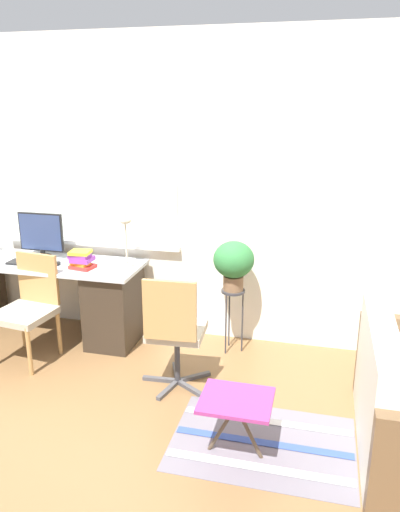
{
  "coord_description": "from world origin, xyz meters",
  "views": [
    {
      "loc": [
        1.68,
        -3.55,
        2.11
      ],
      "look_at": [
        0.76,
        0.15,
        0.93
      ],
      "focal_mm": 35.0,
      "sensor_mm": 36.0,
      "label": 1
    }
  ],
  "objects_px": {
    "plant_stand": "(233,300)",
    "folding_stool": "(236,403)",
    "desk_chair_wooden": "(28,306)",
    "keyboard": "(29,263)",
    "office_chair_swivel": "(175,330)",
    "desk_lamp": "(126,232)",
    "mouse": "(58,263)",
    "monitor": "(41,235)",
    "book_stack": "(81,260)",
    "potted_plant": "(234,262)"
  },
  "relations": [
    {
      "from": "book_stack",
      "to": "potted_plant",
      "type": "bearing_deg",
      "value": 8.55
    },
    {
      "from": "potted_plant",
      "to": "folding_stool",
      "type": "distance_m",
      "value": 1.45
    },
    {
      "from": "desk_chair_wooden",
      "to": "potted_plant",
      "type": "height_order",
      "value": "potted_plant"
    },
    {
      "from": "monitor",
      "to": "folding_stool",
      "type": "distance_m",
      "value": 2.55
    },
    {
      "from": "desk_chair_wooden",
      "to": "folding_stool",
      "type": "xyz_separation_m",
      "value": [
        1.92,
        -0.82,
        -0.11
      ]
    },
    {
      "from": "desk_lamp",
      "to": "plant_stand",
      "type": "height_order",
      "value": "desk_lamp"
    },
    {
      "from": "plant_stand",
      "to": "office_chair_swivel",
      "type": "bearing_deg",
      "value": -113.45
    },
    {
      "from": "mouse",
      "to": "desk_chair_wooden",
      "type": "distance_m",
      "value": 0.46
    },
    {
      "from": "mouse",
      "to": "desk_chair_wooden",
      "type": "relative_size",
      "value": 0.08
    },
    {
      "from": "keyboard",
      "to": "folding_stool",
      "type": "height_order",
      "value": "keyboard"
    },
    {
      "from": "desk_lamp",
      "to": "office_chair_swivel",
      "type": "distance_m",
      "value": 1.09
    },
    {
      "from": "folding_stool",
      "to": "mouse",
      "type": "bearing_deg",
      "value": 147.13
    },
    {
      "from": "monitor",
      "to": "mouse",
      "type": "height_order",
      "value": "monitor"
    },
    {
      "from": "office_chair_swivel",
      "to": "folding_stool",
      "type": "xyz_separation_m",
      "value": [
        0.58,
        -0.63,
        -0.13
      ]
    },
    {
      "from": "keyboard",
      "to": "plant_stand",
      "type": "distance_m",
      "value": 1.85
    },
    {
      "from": "keyboard",
      "to": "desk_lamp",
      "type": "bearing_deg",
      "value": 11.68
    },
    {
      "from": "monitor",
      "to": "desk_lamp",
      "type": "bearing_deg",
      "value": -2.07
    },
    {
      "from": "mouse",
      "to": "plant_stand",
      "type": "bearing_deg",
      "value": 6.2
    },
    {
      "from": "mouse",
      "to": "book_stack",
      "type": "xyz_separation_m",
      "value": [
        0.25,
        -0.03,
        0.06
      ]
    },
    {
      "from": "monitor",
      "to": "book_stack",
      "type": "bearing_deg",
      "value": -22.81
    },
    {
      "from": "keyboard",
      "to": "potted_plant",
      "type": "relative_size",
      "value": 0.9
    },
    {
      "from": "book_stack",
      "to": "folding_stool",
      "type": "xyz_separation_m",
      "value": [
        1.58,
        -1.15,
        -0.44
      ]
    },
    {
      "from": "desk_lamp",
      "to": "plant_stand",
      "type": "xyz_separation_m",
      "value": [
        0.96,
        0.02,
        -0.55
      ]
    },
    {
      "from": "mouse",
      "to": "keyboard",
      "type": "bearing_deg",
      "value": -174.22
    },
    {
      "from": "keyboard",
      "to": "office_chair_swivel",
      "type": "xyz_separation_m",
      "value": [
        1.51,
        -0.52,
        -0.24
      ]
    },
    {
      "from": "plant_stand",
      "to": "folding_stool",
      "type": "distance_m",
      "value": 1.38
    },
    {
      "from": "desk_lamp",
      "to": "desk_chair_wooden",
      "type": "relative_size",
      "value": 0.5
    },
    {
      "from": "office_chair_swivel",
      "to": "potted_plant",
      "type": "xyz_separation_m",
      "value": [
        0.31,
        0.71,
        0.33
      ]
    },
    {
      "from": "desk_chair_wooden",
      "to": "plant_stand",
      "type": "height_order",
      "value": "desk_chair_wooden"
    },
    {
      "from": "book_stack",
      "to": "folding_stool",
      "type": "relative_size",
      "value": 0.51
    },
    {
      "from": "keyboard",
      "to": "book_stack",
      "type": "distance_m",
      "value": 0.52
    },
    {
      "from": "office_chair_swivel",
      "to": "potted_plant",
      "type": "bearing_deg",
      "value": -117.04
    },
    {
      "from": "office_chair_swivel",
      "to": "keyboard",
      "type": "bearing_deg",
      "value": -22.46
    },
    {
      "from": "desk_chair_wooden",
      "to": "plant_stand",
      "type": "distance_m",
      "value": 1.74
    },
    {
      "from": "monitor",
      "to": "desk_lamp",
      "type": "relative_size",
      "value": 0.99
    },
    {
      "from": "monitor",
      "to": "book_stack",
      "type": "relative_size",
      "value": 1.97
    },
    {
      "from": "mouse",
      "to": "desk_lamp",
      "type": "bearing_deg",
      "value": 14.29
    },
    {
      "from": "plant_stand",
      "to": "potted_plant",
      "type": "relative_size",
      "value": 1.33
    },
    {
      "from": "monitor",
      "to": "keyboard",
      "type": "distance_m",
      "value": 0.3
    },
    {
      "from": "keyboard",
      "to": "mouse",
      "type": "distance_m",
      "value": 0.27
    },
    {
      "from": "desk_lamp",
      "to": "desk_chair_wooden",
      "type": "height_order",
      "value": "desk_lamp"
    },
    {
      "from": "desk_chair_wooden",
      "to": "folding_stool",
      "type": "height_order",
      "value": "desk_chair_wooden"
    },
    {
      "from": "mouse",
      "to": "folding_stool",
      "type": "height_order",
      "value": "mouse"
    },
    {
      "from": "keyboard",
      "to": "potted_plant",
      "type": "xyz_separation_m",
      "value": [
        1.82,
        0.2,
        0.09
      ]
    },
    {
      "from": "potted_plant",
      "to": "office_chair_swivel",
      "type": "bearing_deg",
      "value": -113.45
    },
    {
      "from": "desk_chair_wooden",
      "to": "potted_plant",
      "type": "xyz_separation_m",
      "value": [
        1.66,
        0.52,
        0.36
      ]
    },
    {
      "from": "plant_stand",
      "to": "desk_chair_wooden",
      "type": "bearing_deg",
      "value": -162.42
    },
    {
      "from": "desk_lamp",
      "to": "book_stack",
      "type": "relative_size",
      "value": 1.98
    },
    {
      "from": "keyboard",
      "to": "mouse",
      "type": "height_order",
      "value": "mouse"
    },
    {
      "from": "desk_lamp",
      "to": "book_stack",
      "type": "height_order",
      "value": "desk_lamp"
    }
  ]
}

